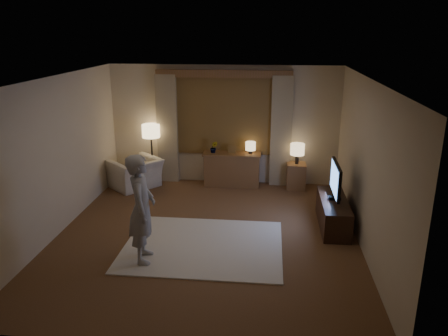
# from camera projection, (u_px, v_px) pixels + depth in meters

# --- Properties ---
(room) EXTENTS (5.04, 5.54, 2.64)m
(room) POSITION_uv_depth(u_px,v_px,m) (210.00, 151.00, 7.44)
(room) COLOR brown
(room) RESTS_ON ground
(rug) EXTENTS (2.50, 2.00, 0.02)m
(rug) POSITION_uv_depth(u_px,v_px,m) (203.00, 246.00, 6.98)
(rug) COLOR beige
(rug) RESTS_ON floor
(sideboard) EXTENTS (1.20, 0.40, 0.70)m
(sideboard) POSITION_uv_depth(u_px,v_px,m) (232.00, 170.00, 9.61)
(sideboard) COLOR brown
(sideboard) RESTS_ON floor
(picture_frame) EXTENTS (0.16, 0.02, 0.20)m
(picture_frame) POSITION_uv_depth(u_px,v_px,m) (232.00, 150.00, 9.47)
(picture_frame) COLOR brown
(picture_frame) RESTS_ON sideboard
(plant) EXTENTS (0.17, 0.13, 0.30)m
(plant) POSITION_uv_depth(u_px,v_px,m) (214.00, 148.00, 9.49)
(plant) COLOR #999999
(plant) RESTS_ON sideboard
(table_lamp_sideboard) EXTENTS (0.22, 0.22, 0.30)m
(table_lamp_sideboard) POSITION_uv_depth(u_px,v_px,m) (251.00, 147.00, 9.40)
(table_lamp_sideboard) COLOR black
(table_lamp_sideboard) RESTS_ON sideboard
(floor_lamp) EXTENTS (0.39, 0.39, 1.33)m
(floor_lamp) POSITION_uv_depth(u_px,v_px,m) (151.00, 134.00, 9.55)
(floor_lamp) COLOR black
(floor_lamp) RESTS_ON floor
(armchair) EXTENTS (1.29, 1.30, 0.64)m
(armchair) POSITION_uv_depth(u_px,v_px,m) (135.00, 173.00, 9.48)
(armchair) COLOR beige
(armchair) RESTS_ON floor
(side_table) EXTENTS (0.40, 0.40, 0.56)m
(side_table) POSITION_uv_depth(u_px,v_px,m) (296.00, 176.00, 9.44)
(side_table) COLOR brown
(side_table) RESTS_ON floor
(table_lamp_side) EXTENTS (0.30, 0.30, 0.44)m
(table_lamp_side) POSITION_uv_depth(u_px,v_px,m) (297.00, 150.00, 9.26)
(table_lamp_side) COLOR black
(table_lamp_side) RESTS_ON side_table
(tv_stand) EXTENTS (0.45, 1.40, 0.50)m
(tv_stand) POSITION_uv_depth(u_px,v_px,m) (333.00, 213.00, 7.62)
(tv_stand) COLOR black
(tv_stand) RESTS_ON floor
(tv) EXTENTS (0.22, 0.90, 0.65)m
(tv) POSITION_uv_depth(u_px,v_px,m) (336.00, 180.00, 7.43)
(tv) COLOR black
(tv) RESTS_ON tv_stand
(person) EXTENTS (0.49, 0.65, 1.64)m
(person) POSITION_uv_depth(u_px,v_px,m) (142.00, 209.00, 6.31)
(person) COLOR #ABA59E
(person) RESTS_ON rug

